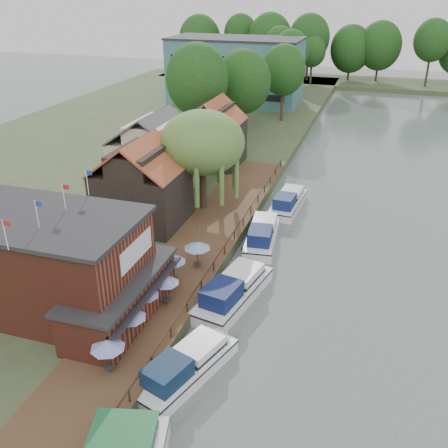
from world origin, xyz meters
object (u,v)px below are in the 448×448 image
(umbrella_3, at_px, (166,290))
(swan, at_px, (149,436))
(pub, at_px, (61,265))
(cottage_a, at_px, (141,182))
(hotel_block, at_px, (236,70))
(umbrella_2, at_px, (146,303))
(cruiser_2, at_px, (262,232))
(willow, at_px, (203,161))
(cottage_c, at_px, (214,132))
(umbrella_4, at_px, (173,269))
(cruiser_3, at_px, (288,200))
(cruiser_1, at_px, (233,288))
(cottage_b, at_px, (156,150))
(cruiser_0, at_px, (186,363))
(umbrella_5, at_px, (197,255))
(umbrella_1, at_px, (131,326))

(umbrella_3, relative_size, swan, 5.40)
(pub, xyz_separation_m, cottage_a, (-1.00, 15.00, 0.60))
(hotel_block, xyz_separation_m, umbrella_3, (14.89, -68.51, -4.86))
(umbrella_2, bearing_deg, cruiser_2, 73.14)
(willow, relative_size, cruiser_2, 1.10)
(umbrella_3, bearing_deg, cottage_c, 102.33)
(cruiser_2, bearing_deg, umbrella_4, -120.33)
(umbrella_2, distance_m, cruiser_3, 24.83)
(cruiser_1, bearing_deg, cottage_b, 139.04)
(cottage_b, relative_size, umbrella_2, 4.04)
(cottage_b, xyz_separation_m, willow, (7.50, -5.00, 0.96))
(willow, relative_size, cruiser_3, 1.14)
(cruiser_0, bearing_deg, willow, 125.30)
(cottage_b, distance_m, umbrella_2, 26.62)
(cottage_a, bearing_deg, umbrella_3, -57.77)
(swan, bearing_deg, cruiser_2, 88.90)
(pub, relative_size, umbrella_3, 8.42)
(umbrella_5, height_order, cruiser_1, umbrella_5)
(hotel_block, height_order, umbrella_4, hotel_block)
(umbrella_2, distance_m, umbrella_4, 4.89)
(cruiser_3, height_order, swan, cruiser_3)
(cruiser_1, height_order, swan, cruiser_1)
(umbrella_3, relative_size, cruiser_2, 0.25)
(cottage_b, relative_size, cruiser_3, 1.05)
(cruiser_1, relative_size, swan, 23.01)
(cottage_b, xyz_separation_m, umbrella_1, (10.35, -27.06, -2.96))
(umbrella_4, bearing_deg, umbrella_5, 67.93)
(umbrella_1, bearing_deg, willow, 97.35)
(cottage_c, xyz_separation_m, umbrella_3, (6.89, -31.51, -2.96))
(hotel_block, bearing_deg, cottage_a, -82.87)
(umbrella_1, height_order, cruiser_1, umbrella_1)
(umbrella_3, distance_m, cruiser_3, 22.80)
(umbrella_1, xyz_separation_m, umbrella_4, (-0.20, 7.52, 0.00))
(hotel_block, bearing_deg, willow, -77.29)
(umbrella_4, xyz_separation_m, cruiser_3, (5.57, 19.28, -1.19))
(umbrella_4, relative_size, cruiser_3, 0.26)
(hotel_block, bearing_deg, cruiser_1, -73.72)
(cottage_b, distance_m, cottage_c, 9.85)
(umbrella_3, relative_size, cruiser_3, 0.26)
(hotel_block, height_order, willow, hotel_block)
(cottage_a, height_order, swan, cottage_a)
(umbrella_3, height_order, swan, umbrella_3)
(cruiser_2, bearing_deg, willow, 145.67)
(umbrella_3, height_order, cruiser_3, umbrella_3)
(cruiser_0, height_order, cruiser_1, cruiser_1)
(umbrella_1, bearing_deg, umbrella_4, 91.53)
(umbrella_3, height_order, cruiser_2, umbrella_3)
(hotel_block, xyz_separation_m, willow, (11.50, -51.00, -0.94))
(cottage_c, bearing_deg, cruiser_0, -74.05)
(pub, bearing_deg, willow, 80.07)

